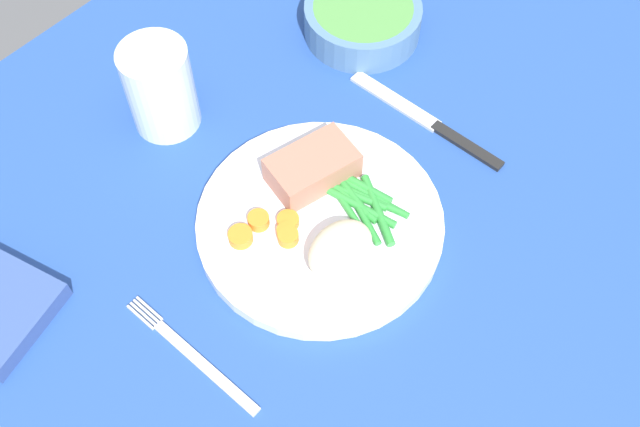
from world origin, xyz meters
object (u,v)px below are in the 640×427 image
at_px(knife, 429,122).
at_px(salad_bowl, 363,18).
at_px(meat_portion, 312,168).
at_px(dinner_plate, 320,223).
at_px(water_glass, 161,92).
at_px(fork, 193,355).

relative_size(knife, salad_bowl, 1.45).
bearing_deg(salad_bowl, knife, -112.84).
height_order(meat_portion, knife, meat_portion).
xyz_separation_m(dinner_plate, meat_portion, (0.03, 0.04, 0.02)).
distance_m(knife, water_glass, 0.30).
relative_size(meat_portion, fork, 0.54).
bearing_deg(dinner_plate, salad_bowl, 30.48).
distance_m(meat_portion, fork, 0.22).
height_order(dinner_plate, salad_bowl, salad_bowl).
bearing_deg(knife, fork, 176.72).
distance_m(dinner_plate, water_glass, 0.23).
xyz_separation_m(dinner_plate, water_glass, (-0.00, 0.22, 0.04)).
bearing_deg(water_glass, dinner_plate, -88.94).
bearing_deg(knife, meat_portion, 160.94).
xyz_separation_m(meat_portion, water_glass, (-0.04, 0.18, 0.01)).
bearing_deg(fork, knife, 1.22).
distance_m(knife, salad_bowl, 0.16).
relative_size(knife, water_glass, 1.96).
distance_m(dinner_plate, fork, 0.18).
height_order(fork, salad_bowl, salad_bowl).
bearing_deg(fork, salad_bowl, 20.20).
bearing_deg(water_glass, knife, -50.24).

